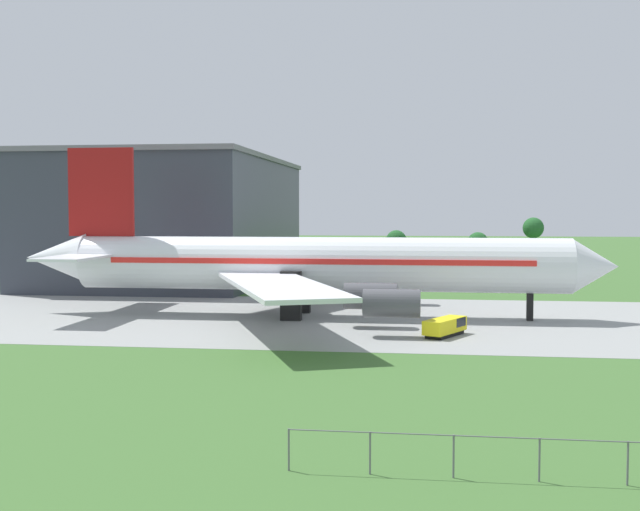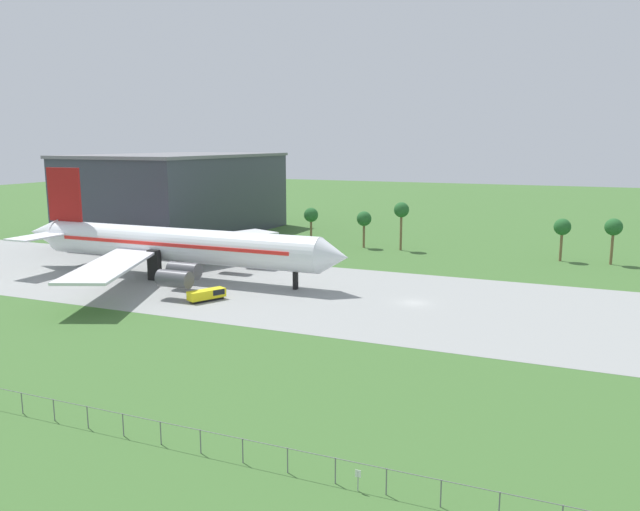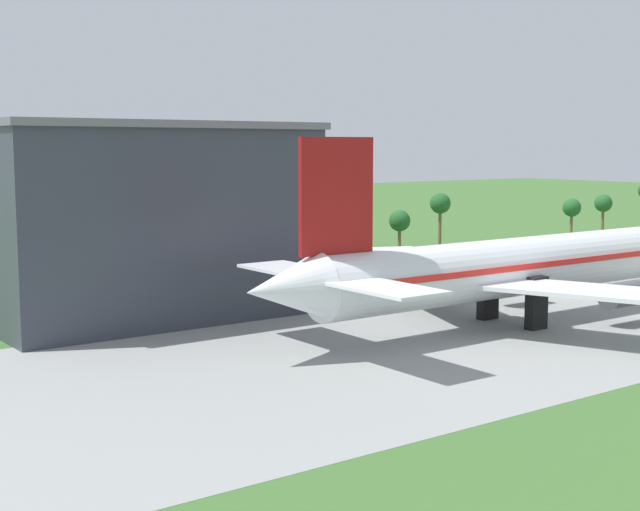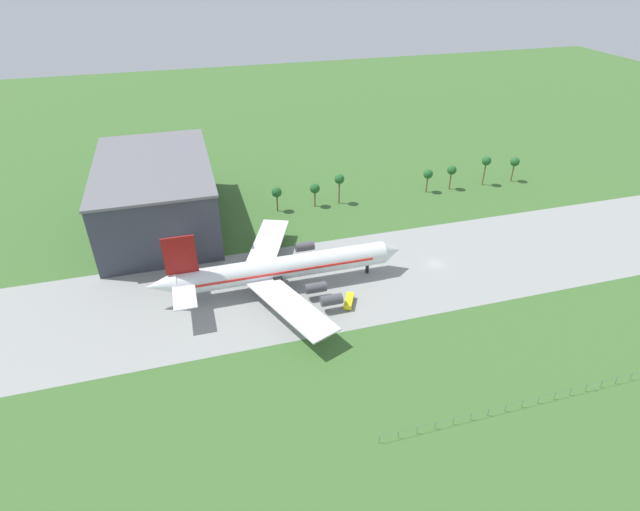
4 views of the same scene
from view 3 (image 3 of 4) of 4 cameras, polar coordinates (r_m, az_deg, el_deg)
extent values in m
cylinder|color=white|center=(102.21, 13.30, -0.59)|extent=(58.28, 6.39, 6.39)
cone|color=white|center=(80.09, -2.31, -2.13)|extent=(7.98, 6.07, 6.07)
cube|color=red|center=(102.15, 13.30, -0.33)|extent=(49.54, 6.51, 0.64)
cube|color=maroon|center=(82.64, 1.07, 3.83)|extent=(8.30, 0.50, 10.86)
cube|color=white|center=(83.22, 0.89, -1.45)|extent=(5.75, 25.55, 0.30)
cube|color=white|center=(91.46, 19.66, -2.41)|extent=(19.16, 31.48, 0.44)
cube|color=white|center=(111.26, 6.53, -0.42)|extent=(19.16, 31.48, 0.44)
cylinder|color=#4C4C51|center=(103.20, 18.87, -2.37)|extent=(5.75, 2.87, 2.87)
cylinder|color=#4C4C51|center=(112.52, 12.47, -1.40)|extent=(5.75, 2.87, 2.87)
cylinder|color=#4C4C51|center=(118.65, 10.98, -0.93)|extent=(5.75, 2.87, 2.87)
cube|color=black|center=(98.30, 13.69, -2.97)|extent=(2.40, 1.20, 5.73)
cube|color=black|center=(102.88, 10.70, -2.45)|extent=(2.40, 1.20, 5.73)
cube|color=#333842|center=(122.33, -15.01, 2.64)|extent=(36.00, 60.00, 21.47)
cube|color=slate|center=(122.03, -15.17, 7.86)|extent=(36.72, 61.20, 0.80)
cylinder|color=brown|center=(150.01, 5.10, 0.76)|extent=(0.56, 0.56, 6.55)
sphere|color=#235B28|center=(149.64, 5.12, 2.24)|extent=(3.60, 3.60, 3.60)
cylinder|color=brown|center=(182.77, 15.78, 1.70)|extent=(0.56, 0.56, 6.91)
sphere|color=#235B28|center=(182.45, 15.82, 2.97)|extent=(3.60, 3.60, 3.60)
cylinder|color=brown|center=(141.16, 0.81, 0.45)|extent=(0.56, 0.56, 6.85)
sphere|color=#235B28|center=(140.75, 0.82, 2.08)|extent=(3.60, 3.60, 3.60)
cylinder|color=brown|center=(190.70, 17.63, 1.92)|extent=(0.56, 0.56, 7.40)
sphere|color=#235B28|center=(190.39, 17.68, 3.21)|extent=(3.60, 3.60, 3.60)
cylinder|color=brown|center=(156.16, 7.68, 1.44)|extent=(0.56, 0.56, 9.10)
sphere|color=#235B28|center=(155.74, 7.71, 3.33)|extent=(3.60, 3.60, 3.60)
camera|label=1|loc=(94.68, 71.17, -1.84)|focal=45.00mm
camera|label=2|loc=(150.30, 66.08, 5.11)|focal=35.00mm
camera|label=4|loc=(96.51, 100.75, 40.13)|focal=28.00mm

